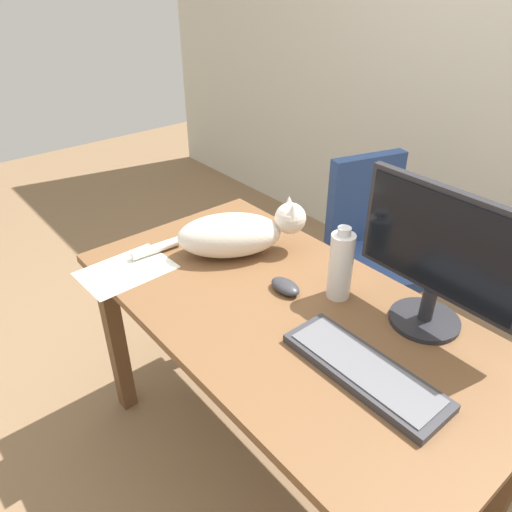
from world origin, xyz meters
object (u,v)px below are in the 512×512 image
object	(u,v)px
office_chair	(373,274)
monitor	(439,255)
water_bottle	(341,265)
computer_mouse	(285,286)
keyboard	(364,370)
cat	(236,233)

from	to	relation	value
office_chair	monitor	world-z (taller)	monitor
monitor	water_bottle	size ratio (longest dim) A/B	2.01
computer_mouse	water_bottle	bearing A→B (deg)	42.30
keyboard	computer_mouse	distance (m)	0.40
office_chair	cat	distance (m)	0.83
office_chair	water_bottle	bearing A→B (deg)	-64.06
water_bottle	cat	bearing A→B (deg)	-167.78
office_chair	cat	xyz separation A→B (m)	(-0.10, -0.71, 0.43)
office_chair	water_bottle	size ratio (longest dim) A/B	3.86
keyboard	water_bottle	distance (m)	0.35
office_chair	water_bottle	xyz separation A→B (m)	(0.30, -0.62, 0.46)
monitor	keyboard	distance (m)	0.36
cat	computer_mouse	bearing A→B (deg)	-4.72
keyboard	water_bottle	world-z (taller)	water_bottle
office_chair	cat	size ratio (longest dim) A/B	1.75
keyboard	computer_mouse	world-z (taller)	computer_mouse
keyboard	office_chair	bearing A→B (deg)	124.78
monitor	office_chair	bearing A→B (deg)	136.05
cat	computer_mouse	xyz separation A→B (m)	(0.28, -0.02, -0.06)
office_chair	keyboard	bearing A→B (deg)	-55.22
office_chair	computer_mouse	size ratio (longest dim) A/B	8.38
computer_mouse	water_bottle	world-z (taller)	water_bottle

